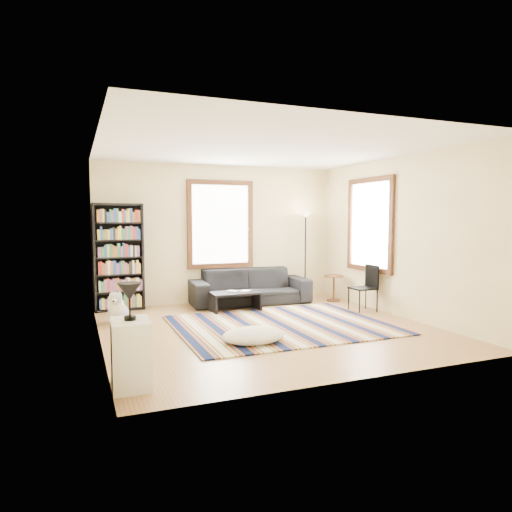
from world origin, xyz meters
name	(u,v)px	position (x,y,z in m)	size (l,w,h in m)	color
floor	(268,331)	(0.00, 0.00, -0.05)	(5.00, 5.00, 0.10)	#A17949
ceiling	(268,145)	(0.00, 0.00, 2.85)	(5.00, 5.00, 0.10)	white
wall_back	(219,234)	(0.00, 2.55, 1.40)	(5.00, 0.10, 2.80)	beige
wall_front	(365,250)	(0.00, -2.55, 1.40)	(5.00, 0.10, 2.80)	beige
wall_left	(94,243)	(-2.55, 0.00, 1.40)	(0.10, 5.00, 2.80)	beige
wall_right	(401,237)	(2.55, 0.00, 1.40)	(0.10, 5.00, 2.80)	beige
window_back	(220,224)	(0.00, 2.47, 1.60)	(1.20, 0.06, 1.60)	white
window_right	(370,225)	(2.47, 0.80, 1.60)	(0.06, 1.20, 1.60)	white
rug	(281,325)	(0.26, 0.06, 0.01)	(3.34, 2.67, 0.02)	#0B153A
sofa	(250,286)	(0.48, 2.05, 0.35)	(2.39, 0.94, 0.70)	black
bookshelf	(119,257)	(-2.04, 2.32, 1.00)	(0.90, 0.30, 2.00)	black
coffee_table	(235,302)	(-0.06, 1.41, 0.18)	(0.90, 0.50, 0.36)	black
book_a	(230,292)	(-0.16, 1.41, 0.37)	(0.20, 0.15, 0.02)	beige
book_b	(242,291)	(0.09, 1.46, 0.37)	(0.16, 0.22, 0.02)	beige
floor_cushion	(254,335)	(-0.53, -0.75, 0.11)	(0.89, 0.67, 0.22)	beige
floor_lamp	(305,255)	(1.80, 2.15, 0.93)	(0.30, 0.30, 1.86)	black
side_table	(334,288)	(2.20, 1.63, 0.27)	(0.40, 0.40, 0.54)	#4A2512
folding_chair	(363,288)	(2.15, 0.53, 0.43)	(0.42, 0.40, 0.86)	black
white_cabinet	(131,354)	(-2.30, -1.82, 0.35)	(0.38, 0.50, 0.70)	white
table_lamp	(130,302)	(-2.30, -1.82, 0.89)	(0.24, 0.24, 0.38)	black
dog	(118,307)	(-2.16, 1.22, 0.27)	(0.38, 0.54, 0.54)	silver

